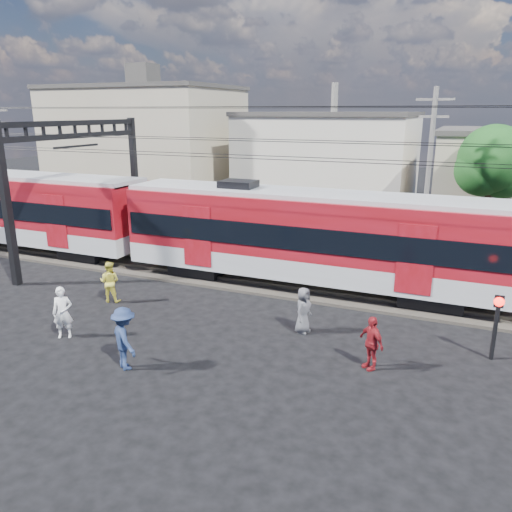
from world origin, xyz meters
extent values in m
plane|color=black|center=(0.00, 0.00, 0.00)|extent=(120.00, 120.00, 0.00)
cube|color=#2D2823|center=(0.00, 8.00, 0.06)|extent=(70.00, 3.40, 0.12)
cube|color=#59544C|center=(0.00, 7.25, 0.18)|extent=(70.00, 0.12, 0.12)
cube|color=#59544C|center=(0.00, 8.75, 0.18)|extent=(70.00, 0.12, 0.12)
cube|color=black|center=(-9.77, 8.00, 0.35)|extent=(2.40, 2.20, 0.70)
cube|color=#A6A9AE|center=(-14.89, 8.00, 1.15)|extent=(16.00, 3.00, 0.90)
cube|color=maroon|center=(-14.89, 8.00, 2.80)|extent=(16.00, 3.00, 2.40)
cube|color=black|center=(-14.89, 8.00, 2.55)|extent=(15.68, 3.08, 0.95)
cube|color=#A6A9AE|center=(-14.89, 8.00, 4.05)|extent=(16.00, 2.60, 0.25)
cube|color=black|center=(-3.21, 8.00, 0.35)|extent=(2.40, 2.20, 0.70)
cube|color=black|center=(7.03, 8.00, 0.35)|extent=(2.40, 2.20, 0.70)
cube|color=#A6A9AE|center=(1.91, 8.00, 1.15)|extent=(16.00, 3.00, 0.90)
cube|color=maroon|center=(1.91, 8.00, 2.80)|extent=(16.00, 3.00, 2.40)
cube|color=black|center=(1.91, 8.00, 2.55)|extent=(15.68, 3.08, 0.95)
cube|color=#A6A9AE|center=(1.91, 8.00, 4.05)|extent=(16.00, 2.60, 0.25)
cube|color=black|center=(-10.00, 3.50, 3.50)|extent=(0.30, 0.30, 7.00)
cube|color=black|center=(-10.00, 12.50, 3.50)|extent=(0.30, 0.30, 7.00)
cube|color=black|center=(-10.00, 8.00, 6.80)|extent=(0.25, 9.30, 0.25)
cube|color=black|center=(-10.00, 8.00, 6.20)|extent=(0.25, 9.30, 0.25)
cylinder|color=black|center=(0.00, 7.30, 5.50)|extent=(70.00, 0.03, 0.03)
cylinder|color=black|center=(0.00, 8.70, 5.50)|extent=(70.00, 0.03, 0.03)
cylinder|color=black|center=(0.00, 7.30, 6.20)|extent=(70.00, 0.03, 0.03)
cylinder|color=black|center=(0.00, 8.70, 6.20)|extent=(70.00, 0.03, 0.03)
cylinder|color=black|center=(0.00, 4.50, 7.50)|extent=(70.00, 0.03, 0.03)
cylinder|color=black|center=(0.00, 11.50, 7.50)|extent=(70.00, 0.03, 0.03)
cube|color=tan|center=(-17.00, 24.00, 4.50)|extent=(14.00, 10.00, 9.00)
cube|color=#3F3D3A|center=(-17.00, 24.00, 9.15)|extent=(14.28, 10.20, 0.30)
cube|color=beige|center=(-2.00, 27.00, 3.50)|extent=(12.00, 12.00, 7.00)
cube|color=#3F3D3A|center=(-2.00, 27.00, 7.15)|extent=(12.24, 12.24, 0.30)
cylinder|color=slate|center=(6.00, 15.00, 4.25)|extent=(0.24, 0.24, 8.50)
cube|color=slate|center=(6.00, 15.00, 7.90)|extent=(1.80, 0.12, 0.12)
cube|color=slate|center=(6.00, 15.00, 7.10)|extent=(1.40, 0.12, 0.12)
cylinder|color=slate|center=(-22.00, 14.00, 4.00)|extent=(0.24, 0.24, 8.00)
cylinder|color=#382619|center=(9.00, 18.00, 1.96)|extent=(0.36, 0.36, 3.92)
sphere|color=#123F15|center=(9.00, 18.00, 4.90)|extent=(3.64, 3.64, 3.64)
sphere|color=#123F15|center=(9.60, 18.30, 4.20)|extent=(2.80, 2.80, 2.80)
imported|color=white|center=(-4.20, 0.17, 0.89)|extent=(0.78, 0.70, 1.78)
imported|color=#DDD345|center=(-4.88, 3.45, 0.83)|extent=(0.94, 0.81, 1.66)
imported|color=navy|center=(-0.97, -0.78, 0.95)|extent=(1.42, 1.27, 1.91)
imported|color=maroon|center=(5.71, 2.00, 0.83)|extent=(1.00, 0.93, 1.65)
imported|color=#4F4F54|center=(3.11, 3.65, 0.81)|extent=(0.65, 0.87, 1.62)
cylinder|color=black|center=(9.07, 4.02, 0.98)|extent=(0.13, 0.13, 1.96)
sphere|color=#FF140C|center=(9.07, 4.02, 1.90)|extent=(0.30, 0.30, 0.30)
cube|color=black|center=(9.07, 4.02, 1.90)|extent=(0.27, 0.07, 0.38)
camera|label=1|loc=(7.74, -11.60, 7.36)|focal=35.00mm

